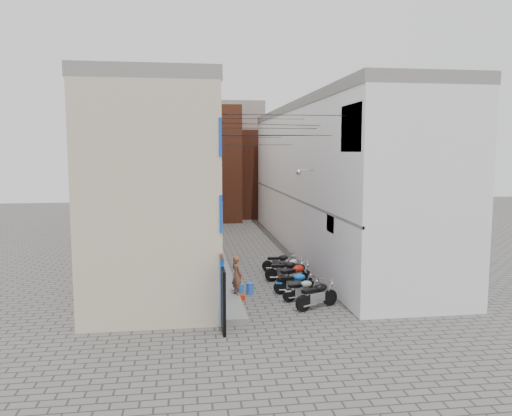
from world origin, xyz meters
name	(u,v)px	position (x,y,z in m)	size (l,w,h in m)	color
ground	(293,323)	(0.00, 0.00, 0.00)	(90.00, 90.00, 0.00)	#5C5A56
plinth	(215,250)	(-2.05, 13.00, 0.12)	(0.90, 26.00, 0.25)	slate
building_left	(164,179)	(-4.98, 12.95, 4.50)	(5.10, 27.00, 9.00)	beige
building_right	(328,178)	(5.00, 13.00, 4.51)	(5.94, 26.00, 9.00)	white
building_far_brick_left	(205,164)	(-2.00, 28.00, 5.00)	(6.00, 6.00, 10.00)	brown
building_far_brick_right	(257,174)	(3.00, 30.00, 4.00)	(5.00, 6.00, 8.00)	brown
building_far_concrete	(223,157)	(0.00, 34.00, 5.50)	(8.00, 5.00, 11.00)	slate
far_shopfront	(231,209)	(0.00, 25.20, 1.20)	(2.00, 0.30, 2.40)	black
overhead_wires	(261,131)	(0.00, 7.64, 7.12)	(5.80, 13.02, 1.32)	black
motorcycle_a	(317,294)	(1.29, 1.57, 0.59)	(0.64, 2.02, 1.17)	black
motorcycle_b	(302,289)	(0.96, 2.66, 0.50)	(0.55, 1.74, 1.01)	#A4A4A9
motorcycle_c	(295,282)	(0.86, 3.66, 0.53)	(0.58, 1.85, 1.07)	blue
motorcycle_d	(295,274)	(1.08, 4.65, 0.61)	(0.67, 2.11, 1.22)	#A91B0C
motorcycle_e	(286,270)	(0.88, 5.73, 0.57)	(0.62, 1.97, 1.14)	black
motorcycle_f	(291,266)	(1.32, 6.70, 0.50)	(0.55, 1.74, 1.01)	silver
motorcycle_g	(279,261)	(0.96, 7.72, 0.52)	(0.57, 1.80, 1.04)	black
person_a	(237,275)	(-1.70, 3.10, 1.06)	(0.59, 0.39, 1.63)	#975636
person_b	(215,253)	(-2.35, 7.52, 1.10)	(0.83, 0.64, 1.70)	#2C2C42
water_jug_near	(240,290)	(-1.52, 3.68, 0.26)	(0.33, 0.33, 0.51)	blue
water_jug_far	(250,288)	(-1.06, 3.87, 0.25)	(0.32, 0.32, 0.50)	blue
red_crate	(241,297)	(-1.55, 3.06, 0.12)	(0.38, 0.28, 0.24)	red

